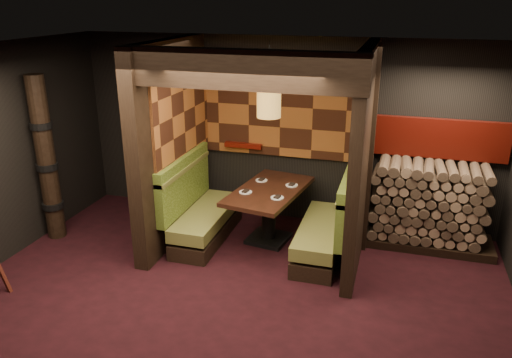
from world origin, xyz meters
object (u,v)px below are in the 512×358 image
(dining_table, at_px, (269,204))
(pendant_lamp, at_px, (269,100))
(booth_bench_left, at_px, (200,213))
(booth_bench_right, at_px, (329,229))
(firewood_stack, at_px, (433,206))
(totem_column, at_px, (46,160))

(dining_table, xyz_separation_m, pendant_lamp, (0.00, -0.05, 1.51))
(booth_bench_left, distance_m, booth_bench_right, 1.89)
(booth_bench_right, distance_m, firewood_stack, 1.54)
(pendant_lamp, distance_m, firewood_stack, 2.75)
(totem_column, relative_size, firewood_stack, 1.39)
(dining_table, distance_m, totem_column, 3.23)
(dining_table, bearing_deg, firewood_stack, 12.68)
(pendant_lamp, relative_size, firewood_stack, 0.57)
(booth_bench_right, height_order, pendant_lamp, pendant_lamp)
(booth_bench_right, relative_size, totem_column, 0.67)
(booth_bench_left, relative_size, firewood_stack, 0.92)
(pendant_lamp, xyz_separation_m, totem_column, (-3.08, -0.69, -0.90))
(pendant_lamp, xyz_separation_m, firewood_stack, (2.25, 0.56, -1.47))
(totem_column, bearing_deg, booth_bench_left, 14.75)
(dining_table, xyz_separation_m, totem_column, (-3.08, -0.74, 0.61))
(dining_table, xyz_separation_m, firewood_stack, (2.25, 0.51, 0.04))
(pendant_lamp, bearing_deg, totem_column, -167.32)
(booth_bench_right, bearing_deg, firewood_stack, 27.35)
(booth_bench_left, bearing_deg, totem_column, -165.25)
(pendant_lamp, relative_size, totem_column, 0.41)
(dining_table, distance_m, firewood_stack, 2.31)
(booth_bench_left, bearing_deg, booth_bench_right, 0.00)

